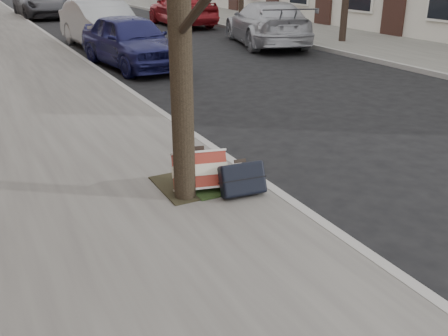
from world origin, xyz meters
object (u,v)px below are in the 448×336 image
suitcase_navy (242,179)px  car_near_mid (102,25)px  suitcase_red (200,170)px  car_near_front (131,41)px

suitcase_navy → car_near_mid: (1.55, 11.79, 0.42)m
suitcase_red → car_near_mid: size_ratio=0.13×
suitcase_red → car_near_front: bearing=91.4°
car_near_front → car_near_mid: bearing=81.3°
suitcase_navy → car_near_front: 8.49m
suitcase_navy → car_near_front: size_ratio=0.13×
suitcase_red → suitcase_navy: (0.35, -0.36, -0.03)m
car_near_front → car_near_mid: (0.14, 3.42, 0.06)m
car_near_front → car_near_mid: size_ratio=0.88×
car_near_mid → car_near_front: bearing=-96.1°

